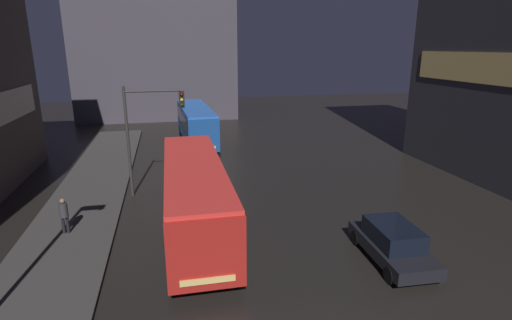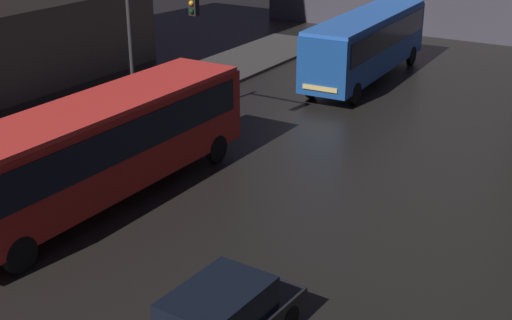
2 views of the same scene
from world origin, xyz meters
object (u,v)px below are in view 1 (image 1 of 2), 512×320
at_px(pedestrian_near, 64,213).
at_px(bus_far, 196,121).
at_px(bus_near, 194,189).
at_px(traffic_light_main, 147,123).
at_px(car_taxi, 392,243).

bearing_deg(pedestrian_near, bus_far, 63.01).
distance_m(bus_near, traffic_light_main, 6.05).
bearing_deg(pedestrian_near, bus_near, -9.94).
xyz_separation_m(bus_near, car_taxi, (7.40, -4.50, -1.21)).
bearing_deg(bus_near, pedestrian_near, -5.82).
bearing_deg(bus_near, bus_far, -94.22).
height_order(bus_far, traffic_light_main, traffic_light_main).
height_order(bus_far, car_taxi, bus_far).
relative_size(bus_near, pedestrian_near, 7.13).
bearing_deg(pedestrian_near, traffic_light_main, 47.80).
bearing_deg(traffic_light_main, car_taxi, -45.68).
xyz_separation_m(bus_near, bus_far, (1.36, 17.24, 0.02)).
bearing_deg(traffic_light_main, bus_near, -68.08).
relative_size(bus_near, car_taxi, 2.64).
height_order(bus_near, pedestrian_near, bus_near).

